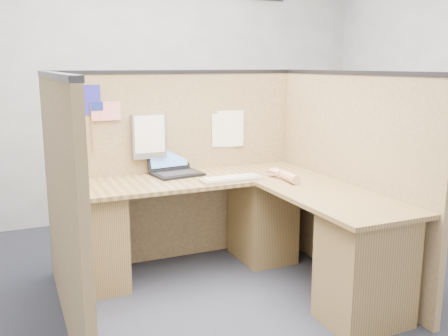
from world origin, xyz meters
name	(u,v)px	position (x,y,z in m)	size (l,w,h in m)	color
floor	(229,306)	(0.00, 0.00, 0.00)	(5.00, 5.00, 0.00)	#212430
wall_back	(139,82)	(0.00, 2.25, 1.40)	(5.00, 5.00, 0.00)	#929597
cubicle_partitions	(205,180)	(0.00, 0.43, 0.77)	(2.06, 1.83, 1.53)	brown
l_desk	(237,233)	(0.18, 0.29, 0.39)	(1.95, 1.75, 0.73)	brown
laptop	(174,166)	(-0.08, 0.88, 0.79)	(0.39, 0.39, 0.26)	black
keyboard	(231,179)	(0.23, 0.48, 0.74)	(0.46, 0.16, 0.03)	gray
mouse	(275,174)	(0.59, 0.48, 0.75)	(0.10, 0.06, 0.04)	#B9B9BD
hand_forearm	(284,175)	(0.60, 0.35, 0.77)	(0.10, 0.36, 0.08)	tan
blue_poster	(89,100)	(-0.69, 0.97, 1.32)	(0.16, 0.00, 0.22)	#23229B
american_flag	(103,113)	(-0.60, 0.96, 1.22)	(0.22, 0.01, 0.38)	olive
file_holder	(149,136)	(-0.26, 0.94, 1.03)	(0.27, 0.05, 0.34)	slate
paper_left	(230,129)	(0.44, 0.97, 1.05)	(0.24, 0.00, 0.30)	white
paper_right	(224,130)	(0.38, 0.97, 1.04)	(0.21, 0.00, 0.27)	white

